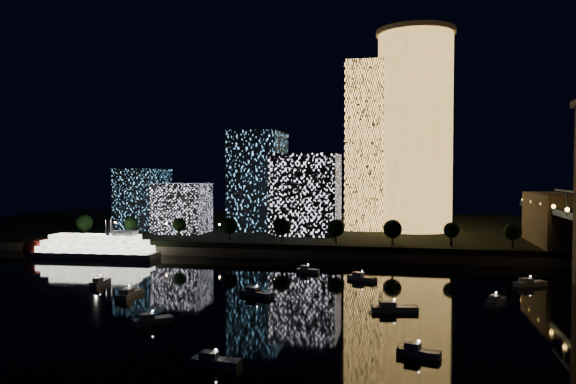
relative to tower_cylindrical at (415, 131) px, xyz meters
name	(u,v)px	position (x,y,z in m)	size (l,w,h in m)	color
ground	(333,322)	(-18.30, -138.61, -48.52)	(520.00, 520.00, 0.00)	black
far_bank	(374,230)	(-18.30, 21.39, -46.02)	(420.00, 160.00, 5.00)	black
seawall	(363,256)	(-18.30, -56.61, -47.02)	(420.00, 6.00, 3.00)	#6B5E4C
tower_cylindrical	(415,131)	(0.00, 0.00, 0.00)	(34.00, 34.00, 86.79)	#F3AF4D
tower_rectangular	(373,146)	(-18.14, 2.50, -6.54)	(23.25, 23.25, 73.97)	#F3AF4D
midrise_blocks	(243,191)	(-73.04, -16.84, -26.19)	(98.82, 43.97, 43.37)	white
riverboat	(90,248)	(-113.62, -71.02, -44.83)	(48.26, 12.53, 14.40)	silver
motorboats	(331,299)	(-20.80, -121.64, -47.71)	(132.46, 86.60, 2.78)	silver
esplanade_trees	(282,227)	(-48.13, -50.61, -38.05)	(166.26, 6.64, 8.82)	black
street_lamps	(275,229)	(-52.30, -44.61, -39.50)	(132.70, 0.70, 5.65)	black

